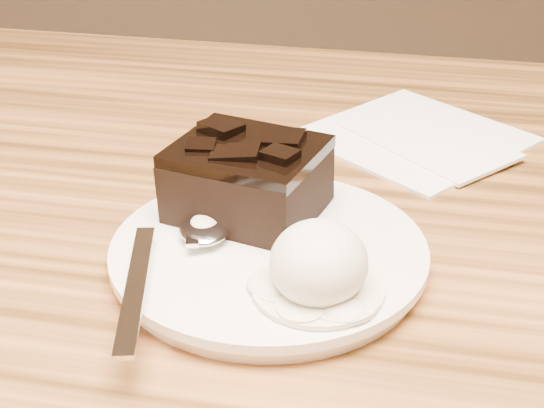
% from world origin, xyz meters
% --- Properties ---
extents(plate, '(0.20, 0.20, 0.02)m').
position_xyz_m(plate, '(0.11, -0.04, 0.76)').
color(plate, white).
rests_on(plate, dining_table).
extents(brownie, '(0.11, 0.10, 0.04)m').
position_xyz_m(brownie, '(0.08, 0.00, 0.79)').
color(brownie, black).
rests_on(brownie, plate).
extents(ice_cream_scoop, '(0.06, 0.06, 0.05)m').
position_xyz_m(ice_cream_scoop, '(0.14, -0.08, 0.79)').
color(ice_cream_scoop, silver).
rests_on(ice_cream_scoop, plate).
extents(melt_puddle, '(0.08, 0.08, 0.00)m').
position_xyz_m(melt_puddle, '(0.14, -0.08, 0.77)').
color(melt_puddle, silver).
rests_on(melt_puddle, plate).
extents(spoon, '(0.08, 0.19, 0.01)m').
position_xyz_m(spoon, '(0.06, -0.04, 0.77)').
color(spoon, silver).
rests_on(spoon, plate).
extents(napkin, '(0.21, 0.21, 0.01)m').
position_xyz_m(napkin, '(0.19, 0.18, 0.75)').
color(napkin, white).
rests_on(napkin, dining_table).
extents(crumb_a, '(0.01, 0.01, 0.00)m').
position_xyz_m(crumb_a, '(0.16, -0.09, 0.77)').
color(crumb_a, black).
rests_on(crumb_a, plate).
extents(crumb_b, '(0.01, 0.01, 0.00)m').
position_xyz_m(crumb_b, '(0.12, -0.09, 0.77)').
color(crumb_b, black).
rests_on(crumb_b, plate).
extents(crumb_c, '(0.01, 0.01, 0.00)m').
position_xyz_m(crumb_c, '(0.16, -0.07, 0.77)').
color(crumb_c, black).
rests_on(crumb_c, plate).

